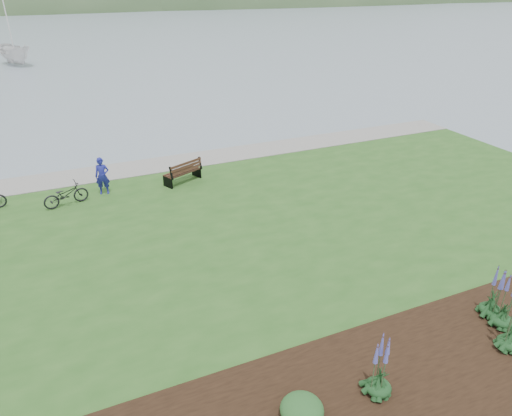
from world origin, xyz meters
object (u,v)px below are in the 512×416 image
Objects in this scene: park_bench at (184,171)px; person at (102,173)px; sailboat at (18,65)px; bicycle_a at (66,195)px.

person is (-3.63, 0.24, 0.43)m from park_bench.
person reaches higher than park_bench.
park_bench is 0.07× the size of sailboat.
sailboat is at bearing 76.92° from park_bench.
bicycle_a is (-1.62, -0.60, -0.50)m from person.
park_bench is 0.98× the size of person.
person is 1.80m from bicycle_a.
bicycle_a is 0.07× the size of sailboat.
sailboat reaches higher than person.
bicycle_a is at bearing 159.66° from park_bench.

